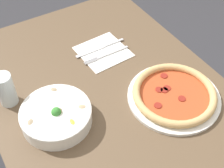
{
  "coord_description": "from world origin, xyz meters",
  "views": [
    {
      "loc": [
        -0.64,
        0.37,
        1.6
      ],
      "look_at": [
        0.01,
        -0.02,
        0.8
      ],
      "focal_mm": 50.0,
      "sensor_mm": 36.0,
      "label": 1
    }
  ],
  "objects_px": {
    "pizza": "(174,95)",
    "glass": "(6,90)",
    "bowl": "(56,115)",
    "knife": "(102,47)",
    "fork": "(107,55)"
  },
  "relations": [
    {
      "from": "pizza",
      "to": "glass",
      "type": "height_order",
      "value": "glass"
    },
    {
      "from": "pizza",
      "to": "fork",
      "type": "bearing_deg",
      "value": 15.26
    },
    {
      "from": "knife",
      "to": "bowl",
      "type": "bearing_deg",
      "value": 38.59
    },
    {
      "from": "pizza",
      "to": "knife",
      "type": "height_order",
      "value": "pizza"
    },
    {
      "from": "bowl",
      "to": "knife",
      "type": "xyz_separation_m",
      "value": [
        0.24,
        -0.31,
        -0.03
      ]
    },
    {
      "from": "pizza",
      "to": "knife",
      "type": "xyz_separation_m",
      "value": [
        0.36,
        0.08,
        -0.01
      ]
    },
    {
      "from": "glass",
      "to": "pizza",
      "type": "bearing_deg",
      "value": -119.63
    },
    {
      "from": "pizza",
      "to": "knife",
      "type": "relative_size",
      "value": 1.48
    },
    {
      "from": "glass",
      "to": "fork",
      "type": "bearing_deg",
      "value": -85.61
    },
    {
      "from": "bowl",
      "to": "knife",
      "type": "relative_size",
      "value": 1.06
    },
    {
      "from": "bowl",
      "to": "knife",
      "type": "distance_m",
      "value": 0.39
    },
    {
      "from": "pizza",
      "to": "fork",
      "type": "xyz_separation_m",
      "value": [
        0.31,
        0.08,
        -0.01
      ]
    },
    {
      "from": "bowl",
      "to": "glass",
      "type": "distance_m",
      "value": 0.19
    },
    {
      "from": "knife",
      "to": "glass",
      "type": "bearing_deg",
      "value": 11.5
    },
    {
      "from": "pizza",
      "to": "glass",
      "type": "xyz_separation_m",
      "value": [
        0.28,
        0.49,
        0.04
      ]
    }
  ]
}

